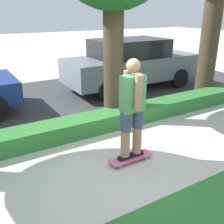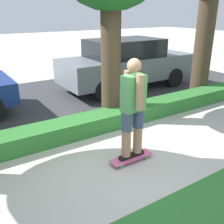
# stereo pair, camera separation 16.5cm
# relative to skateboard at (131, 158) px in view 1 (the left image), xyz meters

# --- Properties ---
(ground_plane) EXTENTS (60.00, 60.00, 0.00)m
(ground_plane) POSITION_rel_skateboard_xyz_m (-0.15, -0.08, -0.07)
(ground_plane) COLOR #BCB7AD
(street_asphalt) EXTENTS (15.71, 5.00, 0.01)m
(street_asphalt) POSITION_rel_skateboard_xyz_m (-0.15, 4.12, -0.07)
(street_asphalt) COLOR #38383A
(street_asphalt) RESTS_ON ground_plane
(hedge_row) EXTENTS (15.71, 0.60, 0.38)m
(hedge_row) POSITION_rel_skateboard_xyz_m (-0.15, 1.52, 0.12)
(hedge_row) COLOR #2D702D
(hedge_row) RESTS_ON ground_plane
(skateboard) EXTENTS (0.83, 0.24, 0.09)m
(skateboard) POSITION_rel_skateboard_xyz_m (0.00, 0.00, 0.00)
(skateboard) COLOR #DB5B93
(skateboard) RESTS_ON ground_plane
(skater_person) EXTENTS (0.51, 0.46, 1.79)m
(skater_person) POSITION_rel_skateboard_xyz_m (0.00, 0.00, 0.98)
(skater_person) COLOR black
(skater_person) RESTS_ON skateboard
(parked_car_middle) EXTENTS (4.75, 1.88, 1.69)m
(parked_car_middle) POSITION_rel_skateboard_xyz_m (2.78, 4.06, 0.80)
(parked_car_middle) COLOR slate
(parked_car_middle) RESTS_ON ground_plane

